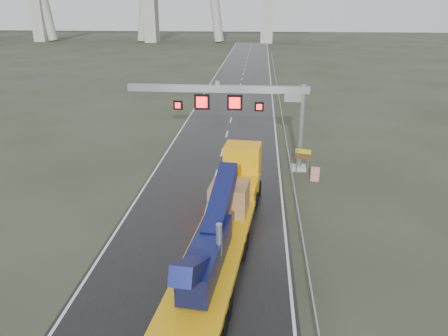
# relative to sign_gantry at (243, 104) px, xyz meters

# --- Properties ---
(ground) EXTENTS (400.00, 400.00, 0.00)m
(ground) POSITION_rel_sign_gantry_xyz_m (-2.10, -17.99, -5.61)
(ground) COLOR #2D3022
(ground) RESTS_ON ground
(road) EXTENTS (11.00, 200.00, 0.02)m
(road) POSITION_rel_sign_gantry_xyz_m (-2.10, 22.01, -5.60)
(road) COLOR black
(road) RESTS_ON ground
(guardrail) EXTENTS (0.20, 140.00, 1.40)m
(guardrail) POSITION_rel_sign_gantry_xyz_m (4.00, 12.01, -4.91)
(guardrail) COLOR gray
(guardrail) RESTS_ON ground
(sign_gantry) EXTENTS (14.90, 1.20, 7.42)m
(sign_gantry) POSITION_rel_sign_gantry_xyz_m (0.00, 0.00, 0.00)
(sign_gantry) COLOR #9E9E9A
(sign_gantry) RESTS_ON ground
(heavy_haul_truck) EXTENTS (4.71, 19.70, 4.59)m
(heavy_haul_truck) POSITION_rel_sign_gantry_xyz_m (-0.48, -12.18, -3.84)
(heavy_haul_truck) COLOR gold
(heavy_haul_truck) RESTS_ON ground
(exit_sign_pair) EXTENTS (1.24, 0.44, 2.20)m
(exit_sign_pair) POSITION_rel_sign_gantry_xyz_m (5.00, -1.02, -4.07)
(exit_sign_pair) COLOR gray
(exit_sign_pair) RESTS_ON ground
(striped_barrier) EXTENTS (0.73, 0.50, 1.12)m
(striped_barrier) POSITION_rel_sign_gantry_xyz_m (5.90, -2.43, -5.05)
(striped_barrier) COLOR red
(striped_barrier) RESTS_ON ground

